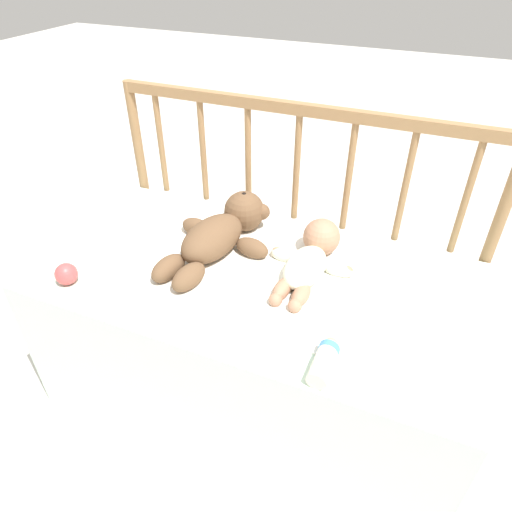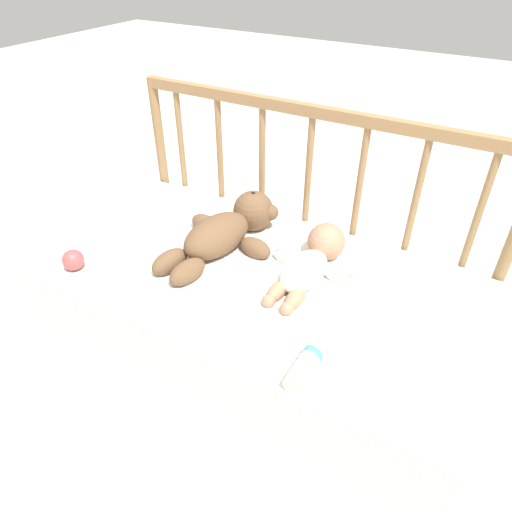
{
  "view_description": "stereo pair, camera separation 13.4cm",
  "coord_description": "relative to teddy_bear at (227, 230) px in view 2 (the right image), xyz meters",
  "views": [
    {
      "loc": [
        0.43,
        -0.99,
        1.4
      ],
      "look_at": [
        0.0,
        0.01,
        0.61
      ],
      "focal_mm": 32.0,
      "sensor_mm": 36.0,
      "label": 1
    },
    {
      "loc": [
        0.55,
        -0.93,
        1.4
      ],
      "look_at": [
        0.0,
        0.01,
        0.61
      ],
      "focal_mm": 32.0,
      "sensor_mm": 36.0,
      "label": 2
    }
  ],
  "objects": [
    {
      "name": "blanket",
      "position": [
        0.12,
        -0.05,
        -0.05
      ],
      "size": [
        0.81,
        0.55,
        0.01
      ],
      "color": "white",
      "rests_on": "crib_mattress"
    },
    {
      "name": "ground_plane",
      "position": [
        0.15,
        -0.09,
        -0.61
      ],
      "size": [
        12.0,
        12.0,
        0.0
      ],
      "primitive_type": "plane",
      "color": "silver"
    },
    {
      "name": "baby",
      "position": [
        0.3,
        -0.0,
        -0.02
      ],
      "size": [
        0.27,
        0.37,
        0.12
      ],
      "color": "#EAEACC",
      "rests_on": "crib_mattress"
    },
    {
      "name": "baby_bottle",
      "position": [
        0.45,
        -0.35,
        -0.03
      ],
      "size": [
        0.05,
        0.14,
        0.05
      ],
      "color": "#F4E5CC",
      "rests_on": "crib_mattress"
    },
    {
      "name": "crib_rail",
      "position": [
        0.15,
        0.27,
        0.06
      ],
      "size": [
        1.32,
        0.04,
        0.96
      ],
      "color": "#997047",
      "rests_on": "ground_plane"
    },
    {
      "name": "crib_mattress",
      "position": [
        0.15,
        -0.09,
        -0.33
      ],
      "size": [
        1.32,
        0.68,
        0.55
      ],
      "color": "silver",
      "rests_on": "ground_plane"
    },
    {
      "name": "toy_ball",
      "position": [
        -0.33,
        -0.34,
        -0.03
      ],
      "size": [
        0.06,
        0.06,
        0.06
      ],
      "color": "#DB4C4C",
      "rests_on": "crib_mattress"
    },
    {
      "name": "teddy_bear",
      "position": [
        0.0,
        0.0,
        0.0
      ],
      "size": [
        0.34,
        0.48,
        0.14
      ],
      "color": "brown",
      "rests_on": "crib_mattress"
    }
  ]
}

